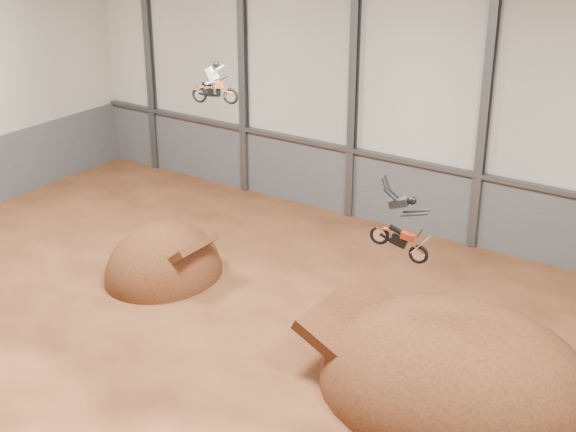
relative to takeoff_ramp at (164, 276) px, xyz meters
The scene contains 12 objects.
floor 7.91m from the takeoff_ramp, 33.31° to the right, with size 40.00×40.00×0.00m, color #4A2513.
back_wall 14.36m from the takeoff_ramp, 58.19° to the left, with size 40.00×0.10×14.00m, color beige.
lower_band_back 12.58m from the takeoff_ramp, 57.95° to the left, with size 39.80×0.18×3.50m, color #505358.
steel_rail 12.83m from the takeoff_ramp, 57.58° to the left, with size 39.80×0.35×0.20m, color #47494F.
steel_column_0 16.11m from the takeoff_ramp, 133.88° to the left, with size 0.40×0.36×13.90m, color #47494F.
steel_column_1 13.03m from the takeoff_ramp, 107.96° to the left, with size 0.40×0.36×13.90m, color #47494F.
steel_column_2 13.00m from the takeoff_ramp, 72.60° to the left, with size 0.40×0.36×13.90m, color #47494F.
steel_column_3 16.04m from the takeoff_ramp, 46.44° to the left, with size 0.40×0.36×13.90m, color #47494F.
takeoff_ramp is the anchor object (origin of this frame).
landing_ramp 13.93m from the takeoff_ramp, ahead, with size 9.61×8.50×5.54m, color #361A0D.
fmx_rider_a 9.86m from the takeoff_ramp, ahead, with size 1.89×0.72×1.71m, color #D8571B, non-canonical shape.
fmx_rider_b 13.22m from the takeoff_ramp, ahead, with size 2.70×0.77×2.31m, color #A93217, non-canonical shape.
Camera 1 is at (15.34, -18.52, 15.91)m, focal length 50.00 mm.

